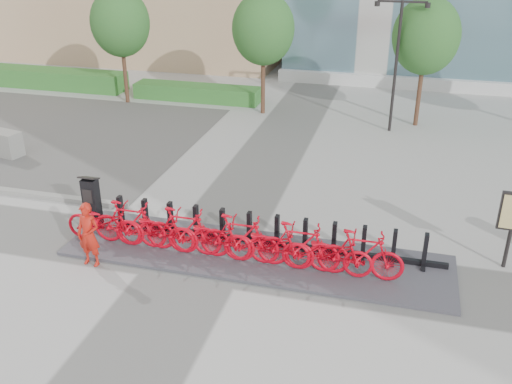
# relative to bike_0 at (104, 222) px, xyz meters

# --- Properties ---
(ground) EXTENTS (120.00, 120.00, 0.00)m
(ground) POSITION_rel_bike_0_xyz_m (2.60, 0.05, -0.62)
(ground) COLOR #AEAEAA
(gravel_patch) EXTENTS (14.00, 14.00, 0.00)m
(gravel_patch) POSITION_rel_bike_0_xyz_m (-7.40, 7.05, -0.61)
(gravel_patch) COLOR #505050
(gravel_patch) RESTS_ON ground
(hedge_a) EXTENTS (10.00, 1.40, 0.90)m
(hedge_a) POSITION_rel_bike_0_xyz_m (-11.40, 13.55, -0.17)
(hedge_a) COLOR #39772E
(hedge_a) RESTS_ON ground
(hedge_b) EXTENTS (6.00, 1.20, 0.70)m
(hedge_b) POSITION_rel_bike_0_xyz_m (-2.40, 13.25, -0.27)
(hedge_b) COLOR #39772E
(hedge_b) RESTS_ON ground
(tree_0) EXTENTS (2.60, 2.60, 5.10)m
(tree_0) POSITION_rel_bike_0_xyz_m (-5.40, 12.05, 2.97)
(tree_0) COLOR brown
(tree_0) RESTS_ON ground
(tree_1) EXTENTS (2.60, 2.60, 5.10)m
(tree_1) POSITION_rel_bike_0_xyz_m (1.10, 12.05, 2.97)
(tree_1) COLOR brown
(tree_1) RESTS_ON ground
(tree_2) EXTENTS (2.60, 2.60, 5.10)m
(tree_2) POSITION_rel_bike_0_xyz_m (7.60, 12.05, 2.97)
(tree_2) COLOR brown
(tree_2) RESTS_ON ground
(streetlamp) EXTENTS (2.00, 0.20, 5.00)m
(streetlamp) POSITION_rel_bike_0_xyz_m (6.60, 11.05, 2.52)
(streetlamp) COLOR black
(streetlamp) RESTS_ON ground
(dock_pad) EXTENTS (9.60, 2.40, 0.08)m
(dock_pad) POSITION_rel_bike_0_xyz_m (3.90, 0.35, -0.58)
(dock_pad) COLOR #46454E
(dock_pad) RESTS_ON ground
(dock_rail_posts) EXTENTS (8.02, 0.50, 0.85)m
(dock_rail_posts) POSITION_rel_bike_0_xyz_m (3.96, 0.82, -0.11)
(dock_rail_posts) COLOR black
(dock_rail_posts) RESTS_ON dock_pad
(bike_0) EXTENTS (2.04, 0.71, 1.07)m
(bike_0) POSITION_rel_bike_0_xyz_m (0.00, 0.00, 0.00)
(bike_0) COLOR red
(bike_0) RESTS_ON dock_pad
(bike_1) EXTENTS (1.98, 0.56, 1.19)m
(bike_1) POSITION_rel_bike_0_xyz_m (0.72, 0.00, 0.06)
(bike_1) COLOR red
(bike_1) RESTS_ON dock_pad
(bike_2) EXTENTS (2.04, 0.71, 1.07)m
(bike_2) POSITION_rel_bike_0_xyz_m (1.44, 0.00, 0.00)
(bike_2) COLOR red
(bike_2) RESTS_ON dock_pad
(bike_3) EXTENTS (1.98, 0.56, 1.19)m
(bike_3) POSITION_rel_bike_0_xyz_m (2.16, 0.00, 0.06)
(bike_3) COLOR red
(bike_3) RESTS_ON dock_pad
(bike_4) EXTENTS (2.04, 0.71, 1.07)m
(bike_4) POSITION_rel_bike_0_xyz_m (2.88, 0.00, 0.00)
(bike_4) COLOR red
(bike_4) RESTS_ON dock_pad
(bike_5) EXTENTS (1.98, 0.56, 1.19)m
(bike_5) POSITION_rel_bike_0_xyz_m (3.60, 0.00, 0.06)
(bike_5) COLOR red
(bike_5) RESTS_ON dock_pad
(bike_6) EXTENTS (2.04, 0.71, 1.07)m
(bike_6) POSITION_rel_bike_0_xyz_m (4.32, 0.00, 0.00)
(bike_6) COLOR red
(bike_6) RESTS_ON dock_pad
(bike_7) EXTENTS (1.98, 0.56, 1.19)m
(bike_7) POSITION_rel_bike_0_xyz_m (5.04, 0.00, 0.06)
(bike_7) COLOR red
(bike_7) RESTS_ON dock_pad
(bike_8) EXTENTS (2.04, 0.71, 1.07)m
(bike_8) POSITION_rel_bike_0_xyz_m (5.76, 0.00, 0.00)
(bike_8) COLOR red
(bike_8) RESTS_ON dock_pad
(bike_9) EXTENTS (1.98, 0.56, 1.19)m
(bike_9) POSITION_rel_bike_0_xyz_m (6.48, 0.00, 0.06)
(bike_9) COLOR red
(bike_9) RESTS_ON dock_pad
(kiosk) EXTENTS (0.46, 0.39, 1.49)m
(kiosk) POSITION_rel_bike_0_xyz_m (-0.70, 0.68, 0.18)
(kiosk) COLOR black
(kiosk) RESTS_ON dock_pad
(worker_red) EXTENTS (0.61, 0.43, 1.61)m
(worker_red) POSITION_rel_bike_0_xyz_m (0.16, -0.98, 0.19)
(worker_red) COLOR red
(worker_red) RESTS_ON ground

